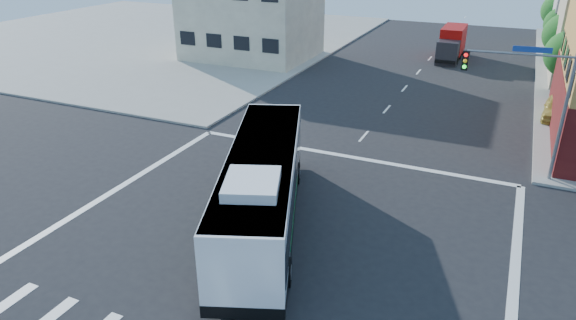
% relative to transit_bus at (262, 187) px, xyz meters
% --- Properties ---
extents(ground, '(120.00, 120.00, 0.00)m').
position_rel_transit_bus_xyz_m(ground, '(1.05, -0.63, -1.93)').
color(ground, black).
rests_on(ground, ground).
extents(sidewalk_nw, '(50.00, 50.00, 0.15)m').
position_rel_transit_bus_xyz_m(sidewalk_nw, '(-33.95, 34.37, -1.85)').
color(sidewalk_nw, gray).
rests_on(sidewalk_nw, ground).
extents(building_west, '(12.06, 10.06, 8.00)m').
position_rel_transit_bus_xyz_m(building_west, '(-15.97, 29.35, 2.08)').
color(building_west, beige).
rests_on(building_west, ground).
extents(signal_mast_ne, '(7.91, 1.13, 8.07)m').
position_rel_transit_bus_xyz_m(signal_mast_ne, '(10.13, 9.99, 3.05)').
color(signal_mast_ne, slate).
rests_on(signal_mast_ne, ground).
extents(street_tree_a, '(3.60, 3.60, 5.53)m').
position_rel_transit_bus_xyz_m(street_tree_a, '(12.95, 27.29, 1.66)').
color(street_tree_a, '#3D2416').
rests_on(street_tree_a, ground).
extents(street_tree_b, '(3.80, 3.80, 5.79)m').
position_rel_transit_bus_xyz_m(street_tree_b, '(12.95, 35.29, 1.83)').
color(street_tree_b, '#3D2416').
rests_on(street_tree_b, ground).
extents(street_tree_c, '(3.40, 3.40, 5.29)m').
position_rel_transit_bus_xyz_m(street_tree_c, '(12.95, 43.29, 1.53)').
color(street_tree_c, '#3D2416').
rests_on(street_tree_c, ground).
extents(street_tree_d, '(4.00, 4.00, 6.03)m').
position_rel_transit_bus_xyz_m(street_tree_d, '(12.95, 51.29, 1.95)').
color(street_tree_d, '#3D2416').
rests_on(street_tree_d, ground).
extents(transit_bus, '(7.37, 13.44, 3.94)m').
position_rel_transit_bus_xyz_m(transit_bus, '(0.00, 0.00, 0.00)').
color(transit_bus, black).
rests_on(transit_bus, ground).
extents(box_truck, '(2.14, 7.07, 3.18)m').
position_rel_transit_bus_xyz_m(box_truck, '(2.94, 36.94, -0.38)').
color(box_truck, '#242328').
rests_on(box_truck, ground).
extents(parked_car, '(2.32, 4.90, 1.62)m').
position_rel_transit_bus_xyz_m(parked_car, '(12.50, 21.19, -1.12)').
color(parked_car, gold).
rests_on(parked_car, ground).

